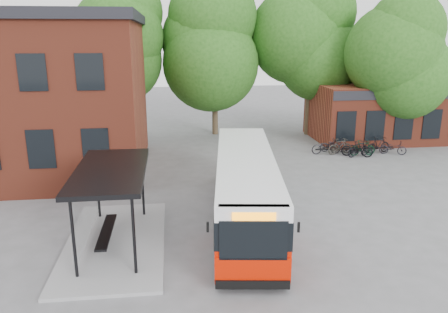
{
  "coord_description": "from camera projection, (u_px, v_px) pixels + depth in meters",
  "views": [
    {
      "loc": [
        -2.35,
        -15.86,
        7.32
      ],
      "look_at": [
        -0.01,
        3.18,
        2.0
      ],
      "focal_mm": 35.0,
      "sensor_mm": 36.0,
      "label": 1
    }
  ],
  "objects": [
    {
      "name": "city_bus",
      "position": [
        245.0,
        189.0,
        17.56
      ],
      "size": [
        3.66,
        11.01,
        2.75
      ],
      "primitive_type": null,
      "rotation": [
        0.0,
        0.0,
        -0.13
      ],
      "color": "#C21501",
      "rests_on": "ground"
    },
    {
      "name": "bus_shelter",
      "position": [
        113.0,
        207.0,
        15.53
      ],
      "size": [
        3.6,
        7.0,
        2.9
      ],
      "primitive_type": null,
      "color": "black",
      "rests_on": "ground"
    },
    {
      "name": "bicycle_2",
      "position": [
        334.0,
        145.0,
        28.35
      ],
      "size": [
        1.85,
        1.01,
        0.92
      ],
      "primitive_type": "imported",
      "rotation": [
        0.0,
        0.0,
        1.33
      ],
      "color": "black",
      "rests_on": "ground"
    },
    {
      "name": "tree_2",
      "position": [
        310.0,
        61.0,
        32.17
      ],
      "size": [
        7.92,
        7.92,
        11.0
      ],
      "primitive_type": null,
      "color": "#1F4C14",
      "rests_on": "ground"
    },
    {
      "name": "tree_1",
      "position": [
        215.0,
        65.0,
        32.39
      ],
      "size": [
        7.92,
        7.92,
        10.4
      ],
      "primitive_type": null,
      "color": "#1F4C14",
      "rests_on": "ground"
    },
    {
      "name": "bicycle_0",
      "position": [
        326.0,
        146.0,
        27.85
      ],
      "size": [
        1.9,
        0.68,
        0.99
      ],
      "primitive_type": "imported",
      "rotation": [
        0.0,
        0.0,
        1.58
      ],
      "color": "black",
      "rests_on": "ground"
    },
    {
      "name": "bicycle_3",
      "position": [
        359.0,
        149.0,
        27.21
      ],
      "size": [
        1.75,
        1.0,
        1.02
      ],
      "primitive_type": "imported",
      "rotation": [
        0.0,
        0.0,
        1.9
      ],
      "color": "black",
      "rests_on": "ground"
    },
    {
      "name": "shop_row",
      "position": [
        409.0,
        111.0,
        32.02
      ],
      "size": [
        14.0,
        6.2,
        4.0
      ],
      "primitive_type": null,
      "color": "maroon",
      "rests_on": "ground"
    },
    {
      "name": "bicycle_4",
      "position": [
        357.0,
        149.0,
        27.27
      ],
      "size": [
        2.01,
        1.4,
        1.0
      ],
      "primitive_type": "imported",
      "rotation": [
        0.0,
        0.0,
        1.14
      ],
      "color": "black",
      "rests_on": "ground"
    },
    {
      "name": "bicycle_5",
      "position": [
        362.0,
        148.0,
        27.48
      ],
      "size": [
        1.67,
        0.49,
        1.0
      ],
      "primitive_type": "imported",
      "rotation": [
        0.0,
        0.0,
        1.56
      ],
      "color": "black",
      "rests_on": "ground"
    },
    {
      "name": "bike_rail",
      "position": [
        354.0,
        151.0,
        28.0
      ],
      "size": [
        5.2,
        0.1,
        0.38
      ],
      "primitive_type": null,
      "color": "black",
      "rests_on": "ground"
    },
    {
      "name": "ground",
      "position": [
        234.0,
        226.0,
        17.4
      ],
      "size": [
        100.0,
        100.0,
        0.0
      ],
      "primitive_type": "plane",
      "color": "#5C5C5E"
    },
    {
      "name": "bicycle_7",
      "position": [
        378.0,
        145.0,
        28.1
      ],
      "size": [
        1.84,
        0.98,
        1.06
      ],
      "primitive_type": "imported",
      "rotation": [
        0.0,
        0.0,
        1.86
      ],
      "color": "black",
      "rests_on": "ground"
    },
    {
      "name": "tree_3",
      "position": [
        401.0,
        77.0,
        29.16
      ],
      "size": [
        7.04,
        7.04,
        9.28
      ],
      "primitive_type": null,
      "color": "#1F4C14",
      "rests_on": "ground"
    },
    {
      "name": "tree_0",
      "position": [
        117.0,
        63.0,
        30.53
      ],
      "size": [
        7.92,
        7.92,
        11.0
      ],
      "primitive_type": null,
      "color": "#1F4C14",
      "rests_on": "ground"
    },
    {
      "name": "bicycle_1",
      "position": [
        340.0,
        146.0,
        27.8
      ],
      "size": [
        1.79,
        0.88,
        1.04
      ],
      "primitive_type": "imported",
      "rotation": [
        0.0,
        0.0,
        1.81
      ],
      "color": "#33302A",
      "rests_on": "ground"
    },
    {
      "name": "bicycle_6",
      "position": [
        393.0,
        148.0,
        27.79
      ],
      "size": [
        1.74,
        1.18,
        0.86
      ],
      "primitive_type": "imported",
      "rotation": [
        0.0,
        0.0,
        1.16
      ],
      "color": "black",
      "rests_on": "ground"
    }
  ]
}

